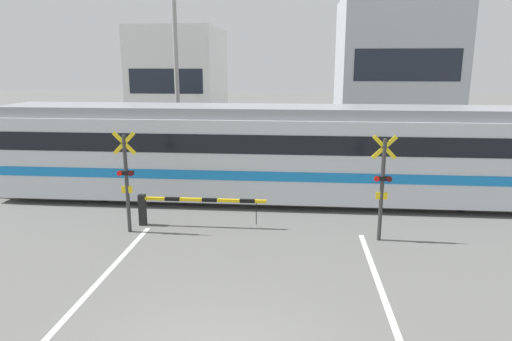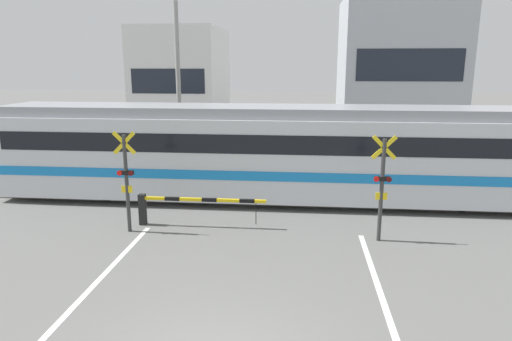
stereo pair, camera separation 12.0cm
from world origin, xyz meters
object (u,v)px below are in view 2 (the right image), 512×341
Objects in this scene: commuter_train at (279,151)px; crossing_signal_right at (382,184)px; crossing_barrier_near at (176,204)px; crossing_signal_left at (126,177)px; crossing_barrier_far at (324,167)px; pedestrian at (273,150)px.

crossing_signal_right is (3.02, -3.66, -0.17)m from commuter_train.
crossing_signal_left reaches higher than crossing_barrier_near.
commuter_train reaches higher than crossing_barrier_near.
commuter_train is 4.42m from crossing_barrier_near.
commuter_train is at bearing -122.95° from crossing_barrier_far.
crossing_barrier_far is (1.74, 2.68, -1.15)m from commuter_train.
crossing_signal_right is (1.28, -6.34, 0.97)m from crossing_barrier_far.
crossing_signal_left is at bearing -115.01° from pedestrian.
crossing_barrier_near is 1.00× the size of crossing_barrier_far.
commuter_train is at bearing 45.44° from crossing_barrier_near.
crossing_barrier_far is 6.54m from crossing_signal_right.
pedestrian reaches higher than crossing_barrier_far.
crossing_signal_right is at bearing -78.57° from crossing_barrier_far.
commuter_train is 4.57m from pedestrian.
pedestrian is (3.79, 8.13, -0.64)m from crossing_signal_left.
commuter_train is at bearing -83.82° from pedestrian.
crossing_signal_left is 1.71× the size of pedestrian.
crossing_signal_right is 1.71× the size of pedestrian.
crossing_barrier_near is at bearing -108.48° from pedestrian.
crossing_barrier_near is 6.12m from crossing_signal_right.
crossing_barrier_near is 1.31× the size of crossing_signal_right.
pedestrian is (2.51, 7.50, 0.33)m from crossing_barrier_near.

